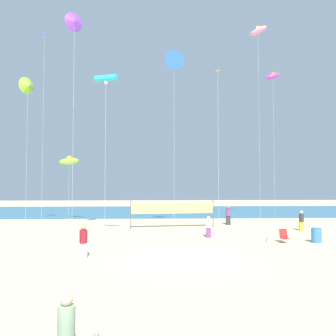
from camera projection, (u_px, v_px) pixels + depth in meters
The scene contains 20 objects.
ground_plane at pixel (186, 260), 17.08m from camera, with size 120.00×120.00×0.00m, color beige.
ocean_band at pixel (166, 211), 47.13m from camera, with size 120.00×20.00×0.01m, color teal.
mother_figure at pixel (66, 329), 7.03m from camera, with size 0.37×0.37×1.61m.
beachgoer_white_shirt at pixel (208, 226), 24.28m from camera, with size 0.35×0.35×1.52m.
beachgoer_plum_shirt at pixel (228, 214), 31.68m from camera, with size 0.42×0.42×1.83m.
beachgoer_charcoal_shirt at pixel (301, 220), 27.73m from camera, with size 0.38×0.38×1.66m.
beachgoer_maroon_shirt at pixel (83, 240), 17.49m from camera, with size 0.41×0.41×1.78m.
folding_beach_chair at pixel (284, 236), 22.09m from camera, with size 0.52×0.65×0.89m.
trash_barrel at pixel (316, 235), 22.18m from camera, with size 0.64×0.64×0.96m, color teal.
volleyball_net at pixel (173, 209), 29.42m from camera, with size 7.30×0.95×2.40m.
beach_handbag at pixel (269, 240), 22.24m from camera, with size 0.35×0.18×0.28m, color #99B28C.
kite_violet_delta at pixel (74, 22), 23.10m from camera, with size 1.16×1.08×15.60m.
kite_lime_delta at pixel (28, 85), 30.16m from camera, with size 1.23×1.55×13.40m.
kite_lime_inflatable at pixel (69, 161), 34.29m from camera, with size 2.08×1.04×6.65m.
kite_magenta_inflatable at pixel (273, 76), 36.59m from camera, with size 1.62×0.54×15.98m.
kite_pink_inflatable at pixel (258, 31), 33.67m from camera, with size 1.87×1.62×19.59m.
kite_blue_diamond at pixel (44, 49), 32.33m from camera, with size 0.47×0.47×18.47m.
kite_cyan_tube at pixel (106, 79), 21.99m from camera, with size 1.59×0.86×10.94m.
kite_orange_diamond at pixel (218, 81), 22.99m from camera, with size 0.46×0.45×11.70m.
kite_blue_delta at pixel (174, 61), 27.40m from camera, with size 1.63×0.70×14.61m.
Camera 1 is at (-1.59, -17.22, 3.90)m, focal length 36.16 mm.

